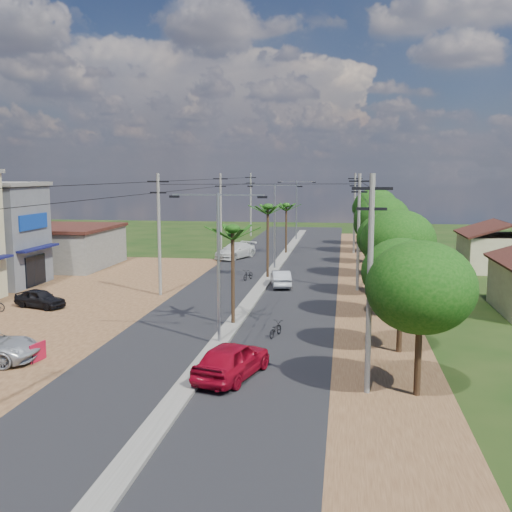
% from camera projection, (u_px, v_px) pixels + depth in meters
% --- Properties ---
extents(ground, '(160.00, 160.00, 0.00)m').
position_uv_depth(ground, '(219.00, 345.00, 31.67)').
color(ground, black).
rests_on(ground, ground).
extents(road, '(12.00, 110.00, 0.04)m').
position_uv_depth(road, '(259.00, 290.00, 46.36)').
color(road, black).
rests_on(road, ground).
extents(median, '(1.00, 90.00, 0.18)m').
position_uv_depth(median, '(265.00, 282.00, 49.29)').
color(median, '#605E56').
rests_on(median, ground).
extents(dirt_lot_west, '(18.00, 46.00, 0.04)m').
position_uv_depth(dirt_lot_west, '(32.00, 303.00, 41.69)').
color(dirt_lot_west, '#4E2F1B').
rests_on(dirt_lot_west, ground).
extents(dirt_shoulder_east, '(5.00, 90.00, 0.03)m').
position_uv_depth(dirt_shoulder_east, '(371.00, 293.00, 45.12)').
color(dirt_shoulder_east, '#4E2F1B').
rests_on(dirt_shoulder_east, ground).
extents(low_shed, '(10.40, 10.40, 3.95)m').
position_uv_depth(low_shed, '(58.00, 246.00, 57.98)').
color(low_shed, '#605E56').
rests_on(low_shed, ground).
extents(house_east_far, '(7.60, 7.50, 4.60)m').
position_uv_depth(house_east_far, '(502.00, 245.00, 55.70)').
color(house_east_far, tan).
rests_on(house_east_far, ground).
extents(tree_east_a, '(4.40, 4.40, 6.37)m').
position_uv_depth(tree_east_a, '(421.00, 288.00, 23.78)').
color(tree_east_a, black).
rests_on(tree_east_a, ground).
extents(tree_east_b, '(4.00, 4.00, 5.83)m').
position_uv_depth(tree_east_b, '(402.00, 272.00, 29.74)').
color(tree_east_b, black).
rests_on(tree_east_b, ground).
extents(tree_east_c, '(4.60, 4.60, 6.83)m').
position_uv_depth(tree_east_c, '(398.00, 242.00, 36.44)').
color(tree_east_c, black).
rests_on(tree_east_c, ground).
extents(tree_east_d, '(4.20, 4.20, 6.13)m').
position_uv_depth(tree_east_d, '(385.00, 238.00, 43.41)').
color(tree_east_d, black).
rests_on(tree_east_d, ground).
extents(tree_east_e, '(4.80, 4.80, 7.14)m').
position_uv_depth(tree_east_e, '(382.00, 219.00, 51.12)').
color(tree_east_e, black).
rests_on(tree_east_e, ground).
extents(tree_east_f, '(3.80, 3.80, 5.52)m').
position_uv_depth(tree_east_f, '(373.00, 225.00, 59.18)').
color(tree_east_f, black).
rests_on(tree_east_f, ground).
extents(tree_east_g, '(5.00, 5.00, 7.38)m').
position_uv_depth(tree_east_g, '(375.00, 207.00, 66.74)').
color(tree_east_g, black).
rests_on(tree_east_g, ground).
extents(tree_east_h, '(4.40, 4.40, 6.52)m').
position_uv_depth(tree_east_h, '(370.00, 208.00, 74.71)').
color(tree_east_h, black).
rests_on(tree_east_h, ground).
extents(palm_median_near, '(2.00, 2.00, 6.15)m').
position_uv_depth(palm_median_near, '(233.00, 233.00, 34.83)').
color(palm_median_near, black).
rests_on(palm_median_near, ground).
extents(palm_median_mid, '(2.00, 2.00, 6.55)m').
position_uv_depth(palm_median_mid, '(268.00, 210.00, 50.45)').
color(palm_median_mid, black).
rests_on(palm_median_mid, ground).
extents(palm_median_far, '(2.00, 2.00, 5.85)m').
position_uv_depth(palm_median_far, '(286.00, 207.00, 66.21)').
color(palm_median_far, black).
rests_on(palm_median_far, ground).
extents(streetlight_near, '(5.10, 0.18, 8.00)m').
position_uv_depth(streetlight_near, '(218.00, 255.00, 31.01)').
color(streetlight_near, gray).
rests_on(streetlight_near, ground).
extents(streetlight_mid, '(5.10, 0.18, 8.00)m').
position_uv_depth(streetlight_mid, '(275.00, 219.00, 55.50)').
color(streetlight_mid, gray).
rests_on(streetlight_mid, ground).
extents(streetlight_far, '(5.10, 0.18, 8.00)m').
position_uv_depth(streetlight_far, '(296.00, 205.00, 79.99)').
color(streetlight_far, gray).
rests_on(streetlight_far, ground).
extents(utility_pole_w_b, '(1.60, 0.24, 9.00)m').
position_uv_depth(utility_pole_w_b, '(159.00, 232.00, 43.79)').
color(utility_pole_w_b, '#605E56').
rests_on(utility_pole_w_b, ground).
extents(utility_pole_w_c, '(1.60, 0.24, 9.00)m').
position_uv_depth(utility_pole_w_c, '(221.00, 212.00, 65.35)').
color(utility_pole_w_c, '#605E56').
rests_on(utility_pole_w_c, ground).
extents(utility_pole_w_d, '(1.60, 0.24, 9.00)m').
position_uv_depth(utility_pole_w_d, '(251.00, 203.00, 85.92)').
color(utility_pole_w_d, '#605E56').
rests_on(utility_pole_w_d, ground).
extents(utility_pole_e_a, '(1.60, 0.24, 9.00)m').
position_uv_depth(utility_pole_e_a, '(370.00, 280.00, 24.04)').
color(utility_pole_e_a, '#605E56').
rests_on(utility_pole_e_a, ground).
extents(utility_pole_e_b, '(1.60, 0.24, 9.00)m').
position_uv_depth(utility_pole_e_b, '(359.00, 229.00, 45.59)').
color(utility_pole_e_b, '#605E56').
rests_on(utility_pole_e_b, ground).
extents(utility_pole_e_c, '(1.60, 0.24, 9.00)m').
position_uv_depth(utility_pole_e_c, '(354.00, 211.00, 67.15)').
color(utility_pole_e_c, '#605E56').
rests_on(utility_pole_e_c, ground).
extents(car_red_near, '(3.17, 5.19, 1.65)m').
position_uv_depth(car_red_near, '(232.00, 360.00, 26.32)').
color(car_red_near, maroon).
rests_on(car_red_near, ground).
extents(car_silver_mid, '(2.14, 4.22, 1.33)m').
position_uv_depth(car_silver_mid, '(281.00, 279.00, 47.53)').
color(car_silver_mid, '#9FA2A6').
rests_on(car_silver_mid, ground).
extents(car_white_far, '(4.27, 6.01, 1.62)m').
position_uv_depth(car_white_far, '(235.00, 251.00, 63.46)').
color(car_white_far, '#BBBBB6').
rests_on(car_white_far, ground).
extents(car_parked_dark, '(3.92, 2.49, 1.24)m').
position_uv_depth(car_parked_dark, '(40.00, 299.00, 40.17)').
color(car_parked_dark, black).
rests_on(car_parked_dark, ground).
extents(moto_rider_east, '(0.97, 1.69, 0.84)m').
position_uv_depth(moto_rider_east, '(275.00, 330.00, 33.02)').
color(moto_rider_east, black).
rests_on(moto_rider_east, ground).
extents(moto_rider_west_a, '(1.05, 1.80, 0.90)m').
position_uv_depth(moto_rider_west_a, '(248.00, 275.00, 50.63)').
color(moto_rider_west_a, black).
rests_on(moto_rider_west_a, ground).
extents(moto_rider_west_b, '(0.87, 1.66, 0.96)m').
position_uv_depth(moto_rider_west_b, '(236.00, 255.00, 62.99)').
color(moto_rider_west_b, black).
rests_on(moto_rider_west_b, ground).
extents(roadside_sign, '(0.26, 1.13, 0.94)m').
position_uv_depth(roadside_sign, '(38.00, 352.00, 28.70)').
color(roadside_sign, maroon).
rests_on(roadside_sign, ground).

